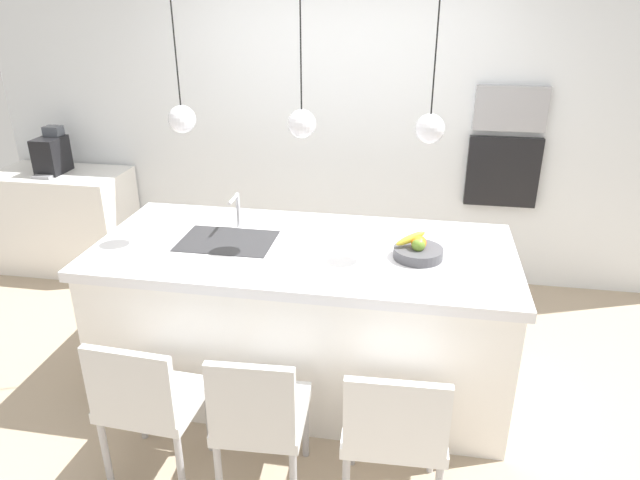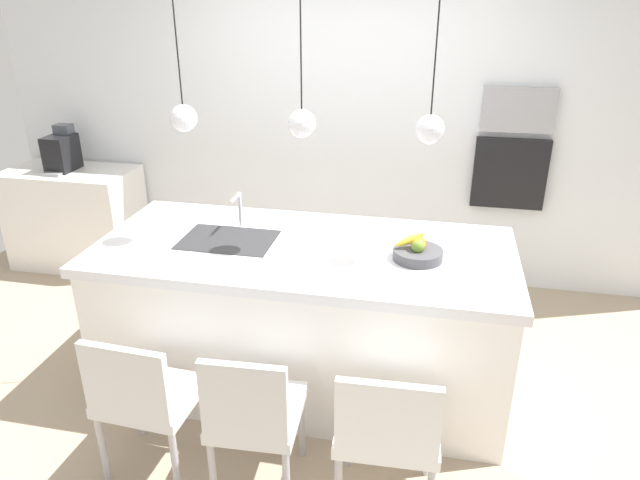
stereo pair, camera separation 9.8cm
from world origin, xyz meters
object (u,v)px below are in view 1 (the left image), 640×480
fruit_bowl (418,250)px  chair_middle (260,414)px  oven (502,172)px  chair_near (147,399)px  microwave (511,108)px  chair_far (395,426)px  coffee_machine (52,154)px

fruit_bowl → chair_middle: fruit_bowl is taller
fruit_bowl → oven: size_ratio=0.50×
fruit_bowl → chair_middle: (-0.69, -0.90, -0.51)m
chair_near → microwave: bearing=52.9°
chair_far → chair_near: bearing=179.9°
oven → chair_far: oven is taller
coffee_machine → chair_far: bearing=-36.1°
oven → chair_near: oven is taller
fruit_bowl → coffee_machine: 3.37m
fruit_bowl → chair_far: size_ratio=0.32×
coffee_machine → chair_middle: size_ratio=0.44×
chair_far → microwave: bearing=74.6°
chair_near → chair_middle: size_ratio=0.98×
oven → chair_near: (-1.90, -2.51, -0.51)m
chair_near → chair_far: (1.21, -0.00, 0.02)m
chair_middle → chair_far: bearing=0.3°
chair_middle → microwave: bearing=62.2°
oven → coffee_machine: bearing=-175.4°
oven → chair_far: size_ratio=0.65×
fruit_bowl → coffee_machine: bearing=156.9°
microwave → chair_middle: microwave is taller
microwave → chair_near: bearing=-127.1°
coffee_machine → chair_far: size_ratio=0.44×
fruit_bowl → oven: (0.63, 1.62, 0.00)m
fruit_bowl → chair_middle: size_ratio=0.32×
chair_near → oven: bearing=52.9°
chair_near → chair_far: size_ratio=0.98×
coffee_machine → microwave: microwave is taller
chair_middle → fruit_bowl: bearing=52.4°
oven → chair_far: bearing=-105.4°
fruit_bowl → chair_near: 1.63m
microwave → chair_middle: 3.02m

